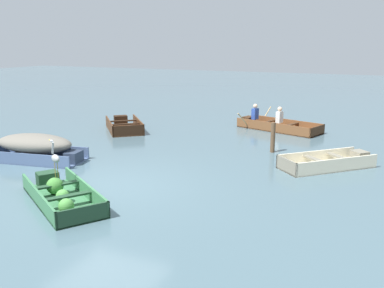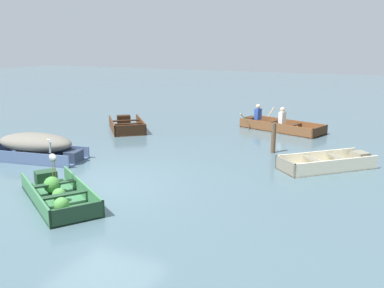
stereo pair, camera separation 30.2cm
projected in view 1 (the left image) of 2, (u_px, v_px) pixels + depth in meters
ground_plane at (104, 186)px, 10.26m from camera, size 80.00×80.00×0.00m
dinghy_green_foreground at (60, 194)px, 9.29m from camera, size 2.93×2.41×0.42m
skiff_cream_near_moored at (330, 163)px, 11.76m from camera, size 2.51×2.52×0.38m
skiff_dark_varnish_mid_moored at (124, 126)px, 16.81m from camera, size 2.47×2.58×0.41m
skiff_slate_blue_far_moored at (35, 146)px, 12.37m from camera, size 3.00×1.61×0.79m
rowboat_wooden_brown_with_crew at (274, 125)px, 16.86m from camera, size 3.45×2.51×0.92m
heron_on_dinghy at (55, 157)px, 9.46m from camera, size 0.44×0.27×0.84m
mooring_post at (273, 137)px, 13.30m from camera, size 0.14×0.14×0.94m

